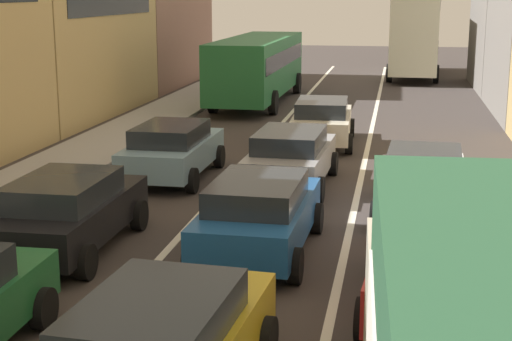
{
  "coord_description": "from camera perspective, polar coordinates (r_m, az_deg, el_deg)",
  "views": [
    {
      "loc": [
        2.58,
        -2.15,
        4.92
      ],
      "look_at": [
        0.0,
        12.0,
        1.6
      ],
      "focal_mm": 54.82,
      "sensor_mm": 36.0,
      "label": 1
    }
  ],
  "objects": [
    {
      "name": "bus_mid_queue_primary",
      "position": [
        34.82,
        0.12,
        7.8
      ],
      "size": [
        2.88,
        10.53,
        2.9
      ],
      "rotation": [
        0.0,
        0.0,
        1.56
      ],
      "color": "#1E6033",
      "rests_on": "ground"
    },
    {
      "name": "sedan_left_lane_fourth",
      "position": [
        20.91,
        -6.12,
        1.55
      ],
      "size": [
        2.08,
        4.31,
        1.49
      ],
      "rotation": [
        0.0,
        0.0,
        1.57
      ],
      "color": "#759EB7",
      "rests_on": "ground"
    },
    {
      "name": "wagon_right_lane_far",
      "position": [
        17.74,
        12.11,
        -0.73
      ],
      "size": [
        2.23,
        4.38,
        1.49
      ],
      "rotation": [
        0.0,
        0.0,
        1.52
      ],
      "color": "silver",
      "rests_on": "ground"
    },
    {
      "name": "lane_stripe_left",
      "position": [
        23.09,
        -0.59,
        0.71
      ],
      "size": [
        0.16,
        60.0,
        0.01
      ],
      "primitive_type": "cube",
      "color": "silver",
      "rests_on": "ground"
    },
    {
      "name": "sedan_centre_lane_fifth",
      "position": [
        25.5,
        4.84,
        3.65
      ],
      "size": [
        2.21,
        4.37,
        1.49
      ],
      "rotation": [
        0.0,
        0.0,
        1.61
      ],
      "color": "beige",
      "rests_on": "ground"
    },
    {
      "name": "hatchback_centre_lane_third",
      "position": [
        14.81,
        0.21,
        -3.16
      ],
      "size": [
        2.14,
        4.34,
        1.49
      ],
      "rotation": [
        0.0,
        0.0,
        1.55
      ],
      "color": "#194C8C",
      "rests_on": "ground"
    },
    {
      "name": "coupe_centre_lane_fourth",
      "position": [
        19.91,
        2.55,
        1.04
      ],
      "size": [
        2.17,
        4.35,
        1.49
      ],
      "rotation": [
        0.0,
        0.0,
        1.54
      ],
      "color": "gray",
      "rests_on": "ground"
    },
    {
      "name": "sidewalk_left",
      "position": [
        24.5,
        -12.15,
        1.29
      ],
      "size": [
        2.6,
        64.0,
        0.14
      ],
      "primitive_type": "cube",
      "color": "#A0A0A0",
      "rests_on": "ground"
    },
    {
      "name": "sedan_left_lane_third",
      "position": [
        15.42,
        -13.61,
        -2.89
      ],
      "size": [
        2.08,
        4.31,
        1.49
      ],
      "rotation": [
        0.0,
        0.0,
        1.58
      ],
      "color": "black",
      "rests_on": "ground"
    },
    {
      "name": "lane_stripe_right",
      "position": [
        22.7,
        7.87,
        0.38
      ],
      "size": [
        0.16,
        60.0,
        0.01
      ],
      "primitive_type": "cube",
      "color": "silver",
      "rests_on": "ground"
    },
    {
      "name": "sedan_right_lane_behind_truck",
      "position": [
        12.59,
        12.83,
        -6.46
      ],
      "size": [
        2.29,
        4.41,
        1.49
      ],
      "rotation": [
        0.0,
        0.0,
        1.5
      ],
      "color": "#A51E1E",
      "rests_on": "ground"
    },
    {
      "name": "bus_far_queue_secondary",
      "position": [
        46.68,
        11.52,
        10.18
      ],
      "size": [
        3.0,
        10.56,
        5.06
      ],
      "rotation": [
        0.0,
        0.0,
        1.55
      ],
      "color": "#BFB793",
      "rests_on": "ground"
    }
  ]
}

